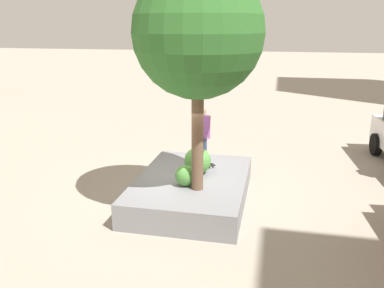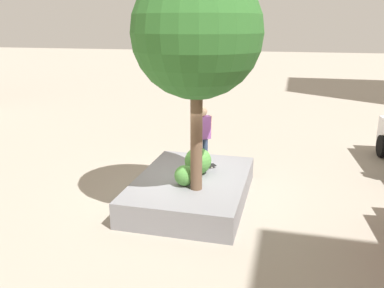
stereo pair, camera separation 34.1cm
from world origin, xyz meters
The scene contains 7 objects.
ground_plane centered at (0.00, 0.00, 0.00)m, with size 120.00×120.00×0.00m, color #9E9384.
planter_ledge centered at (0.22, 0.16, 0.32)m, with size 4.00×2.77×0.64m, color gray.
plaza_tree centered at (0.92, 0.44, 4.24)m, with size 2.88×2.88×5.06m.
boxwood_shrub centered at (-0.09, 0.24, 0.99)m, with size 0.71×0.71×0.71m, color #4C8C3D.
hedge_clump centered at (0.78, 0.11, 0.89)m, with size 0.51×0.51×0.51m, color #4C8C3D.
skateboard centered at (-0.47, 0.26, 0.69)m, with size 0.66×0.76×0.07m.
skateboarder centered at (-0.47, 0.26, 1.66)m, with size 0.41×0.47×1.65m.
Camera 1 is at (9.69, 2.19, 4.44)m, focal length 37.59 mm.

